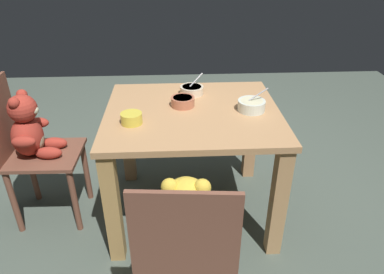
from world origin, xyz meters
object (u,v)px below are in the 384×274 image
Objects in this scene: teddy_chair_near_front at (187,242)px; teddy_chair_near_left at (31,138)px; porridge_bowl_white_near_right at (251,105)px; porridge_bowl_cream_far_center at (192,90)px; porridge_bowl_terracotta_center at (183,101)px; porridge_bowl_yellow_near_left at (131,118)px; dining_table at (192,134)px.

teddy_chair_near_front is 1.22m from teddy_chair_near_left.
porridge_bowl_cream_far_center is (-0.32, 0.26, -0.01)m from porridge_bowl_white_near_right.
teddy_chair_near_front is 1.11m from porridge_bowl_cream_far_center.
porridge_bowl_terracotta_center is at bearing 4.78° from teddy_chair_near_left.
teddy_chair_near_left is 0.98m from porridge_bowl_cream_far_center.
teddy_chair_near_left is at bearing 166.15° from porridge_bowl_yellow_near_left.
porridge_bowl_white_near_right is at bearing -2.82° from dining_table.
teddy_chair_near_front reaches higher than porridge_bowl_white_near_right.
dining_table is at bearing 0.60° from teddy_chair_near_left.
teddy_chair_near_front is 6.33× the size of porridge_bowl_cream_far_center.
teddy_chair_near_left is 8.01× the size of porridge_bowl_yellow_near_left.
dining_table is 6.76× the size of porridge_bowl_cream_far_center.
porridge_bowl_yellow_near_left is at bearing -131.44° from porridge_bowl_cream_far_center.
dining_table is at bearing 177.18° from porridge_bowl_white_near_right.
porridge_bowl_white_near_right is 1.13× the size of porridge_bowl_cream_far_center.
porridge_bowl_cream_far_center reaches higher than dining_table.
porridge_bowl_white_near_right is (0.40, 0.84, 0.17)m from teddy_chair_near_front.
porridge_bowl_white_near_right reaches higher than porridge_bowl_cream_far_center.
teddy_chair_near_front is 6.77× the size of porridge_bowl_terracotta_center.
dining_table is 7.23× the size of porridge_bowl_terracotta_center.
porridge_bowl_yellow_near_left is 0.51m from porridge_bowl_cream_far_center.
teddy_chair_near_front reaches higher than porridge_bowl_terracotta_center.
dining_table is 1.07× the size of teddy_chair_near_front.
porridge_bowl_cream_far_center reaches higher than porridge_bowl_terracotta_center.
dining_table is at bearing -92.11° from porridge_bowl_cream_far_center.
dining_table is 0.38m from porridge_bowl_white_near_right.
porridge_bowl_white_near_right reaches higher than porridge_bowl_yellow_near_left.
porridge_bowl_white_near_right is at bearing 10.62° from porridge_bowl_yellow_near_left.
teddy_chair_near_left is 6.65× the size of porridge_bowl_terracotta_center.
teddy_chair_near_front is 8.14× the size of porridge_bowl_yellow_near_left.
porridge_bowl_cream_far_center is 0.19m from porridge_bowl_terracotta_center.
porridge_bowl_white_near_right is 0.39m from porridge_bowl_terracotta_center.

